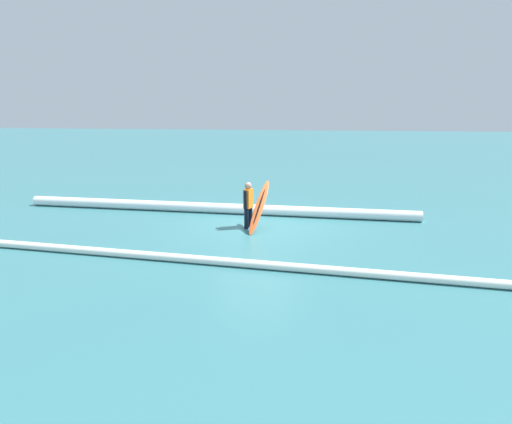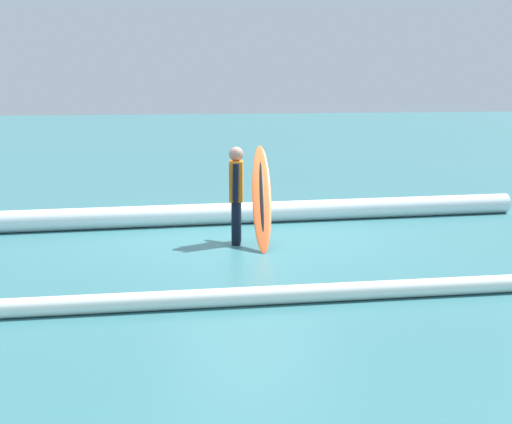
{
  "view_description": "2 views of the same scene",
  "coord_description": "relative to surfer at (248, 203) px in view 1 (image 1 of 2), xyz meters",
  "views": [
    {
      "loc": [
        -2.0,
        13.28,
        3.75
      ],
      "look_at": [
        -0.1,
        0.9,
        0.69
      ],
      "focal_mm": 30.02,
      "sensor_mm": 36.0,
      "label": 1
    },
    {
      "loc": [
        2.96,
        11.57,
        2.33
      ],
      "look_at": [
        0.32,
        1.64,
        0.71
      ],
      "focal_mm": 54.45,
      "sensor_mm": 36.0,
      "label": 2
    }
  ],
  "objects": [
    {
      "name": "ground_plane",
      "position": [
        -0.25,
        -0.23,
        -0.82
      ],
      "size": [
        124.34,
        124.34,
        0.0
      ],
      "primitive_type": "plane",
      "color": "#326D72"
    },
    {
      "name": "surfer",
      "position": [
        0.0,
        0.0,
        0.0
      ],
      "size": [
        0.29,
        0.57,
        1.48
      ],
      "rotation": [
        0.0,
        0.0,
        1.29
      ],
      "color": "black",
      "rests_on": "ground_plane"
    },
    {
      "name": "surfboard",
      "position": [
        -0.37,
        0.11,
        -0.1
      ],
      "size": [
        0.64,
        1.61,
        1.48
      ],
      "color": "#E55926",
      "rests_on": "ground_plane"
    },
    {
      "name": "wave_crest_foreground",
      "position": [
        1.59,
        -1.78,
        -0.64
      ],
      "size": [
        14.55,
        0.73,
        0.37
      ],
      "primitive_type": "cylinder",
      "rotation": [
        0.0,
        1.57,
        -0.03
      ],
      "color": "white",
      "rests_on": "ground_plane"
    },
    {
      "name": "wave_crest_midground",
      "position": [
        0.78,
        3.4,
        -0.72
      ],
      "size": [
        17.6,
        1.5,
        0.21
      ],
      "primitive_type": "cylinder",
      "rotation": [
        0.0,
        1.57,
        -0.07
      ],
      "color": "white",
      "rests_on": "ground_plane"
    }
  ]
}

